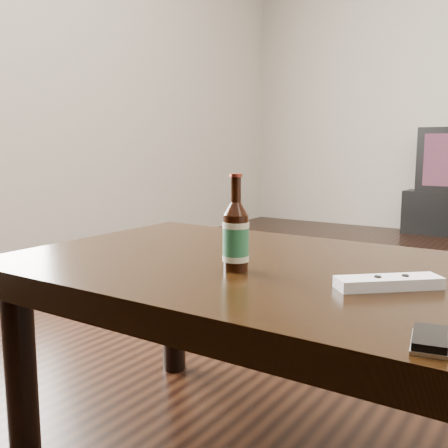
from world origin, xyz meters
The scene contains 4 objects.
coffee_table centered at (-0.34, -0.76, 0.42)m, with size 1.31×0.77×0.49m.
beer_bottle centered at (-0.41, -0.85, 0.56)m, with size 0.06×0.06×0.21m.
phone centered at (0.03, -1.07, 0.49)m, with size 0.06×0.10×0.02m.
remote centered at (-0.09, -0.82, 0.50)m, with size 0.18×0.17×0.02m.
Camera 1 is at (0.17, -1.78, 0.75)m, focal length 42.00 mm.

